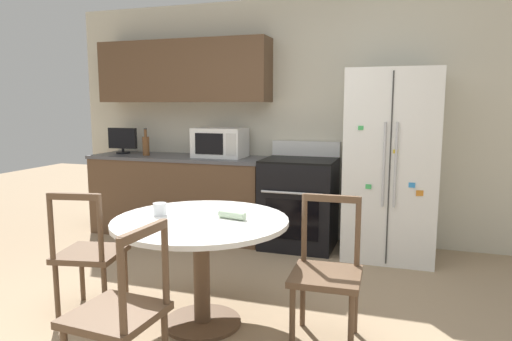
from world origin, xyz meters
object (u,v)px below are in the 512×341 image
object	(u,v)px
refrigerator	(391,165)
countertop_tv	(123,140)
dining_chair_right	(327,274)
candle_glass	(160,210)
oven_range	(299,202)
microwave	(220,143)
dining_chair_left	(89,254)
counter_bottle	(146,145)
dining_chair_near	(120,315)

from	to	relation	value
refrigerator	countertop_tv	world-z (taller)	refrigerator
dining_chair_right	candle_glass	distance (m)	1.18
oven_range	microwave	bearing A→B (deg)	175.84
oven_range	dining_chair_left	size ratio (longest dim) A/B	1.20
counter_bottle	dining_chair_left	bearing A→B (deg)	-69.70
counter_bottle	candle_glass	world-z (taller)	counter_bottle
oven_range	countertop_tv	world-z (taller)	countertop_tv
oven_range	candle_glass	bearing A→B (deg)	-105.92
countertop_tv	refrigerator	bearing A→B (deg)	-1.36
counter_bottle	dining_chair_right	xyz separation A→B (m)	(2.36, -1.79, -0.58)
candle_glass	dining_chair_near	bearing A→B (deg)	-73.63
dining_chair_left	dining_chair_near	bearing A→B (deg)	-54.91
refrigerator	candle_glass	bearing A→B (deg)	-127.72
microwave	dining_chair_left	world-z (taller)	microwave
oven_range	countertop_tv	xyz separation A→B (m)	(-2.14, 0.04, 0.59)
countertop_tv	dining_chair_left	xyz separation A→B (m)	(1.08, -2.03, -0.63)
oven_range	counter_bottle	distance (m)	1.86
refrigerator	dining_chair_near	xyz separation A→B (m)	(-1.19, -2.69, -0.46)
dining_chair_left	dining_chair_right	distance (m)	1.65
dining_chair_left	candle_glass	size ratio (longest dim) A/B	9.94
refrigerator	counter_bottle	xyz separation A→B (m)	(-2.67, -0.02, 0.12)
candle_glass	oven_range	bearing A→B (deg)	74.08
candle_glass	dining_chair_right	bearing A→B (deg)	2.46
dining_chair_left	countertop_tv	bearing A→B (deg)	107.03
countertop_tv	candle_glass	bearing A→B (deg)	-50.37
dining_chair_near	counter_bottle	bearing A→B (deg)	33.01
counter_bottle	dining_chair_right	world-z (taller)	counter_bottle
counter_bottle	countertop_tv	bearing A→B (deg)	166.23
oven_range	dining_chair_left	bearing A→B (deg)	-117.89
candle_glass	microwave	bearing A→B (deg)	100.74
countertop_tv	counter_bottle	bearing A→B (deg)	-13.77
dining_chair_near	countertop_tv	bearing A→B (deg)	37.80
microwave	countertop_tv	bearing A→B (deg)	-178.90
oven_range	dining_chair_near	distance (m)	2.73
dining_chair_right	microwave	bearing A→B (deg)	-53.78
dining_chair_near	candle_glass	xyz separation A→B (m)	(-0.24, 0.83, 0.33)
dining_chair_right	dining_chair_near	xyz separation A→B (m)	(-0.89, -0.88, 0.00)
candle_glass	refrigerator	bearing A→B (deg)	52.28
refrigerator	counter_bottle	bearing A→B (deg)	-179.62
dining_chair_right	refrigerator	bearing A→B (deg)	-101.63
dining_chair_near	refrigerator	bearing A→B (deg)	-19.87
microwave	countertop_tv	world-z (taller)	microwave
microwave	candle_glass	distance (m)	2.01
refrigerator	candle_glass	world-z (taller)	refrigerator
dining_chair_left	dining_chair_right	bearing A→B (deg)	-5.86
oven_range	dining_chair_right	size ratio (longest dim) A/B	1.20
oven_range	microwave	xyz separation A→B (m)	(-0.91, 0.07, 0.59)
dining_chair_near	candle_glass	distance (m)	0.93
microwave	dining_chair_near	bearing A→B (deg)	-77.55
countertop_tv	dining_chair_near	xyz separation A→B (m)	(1.84, -2.76, -0.63)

